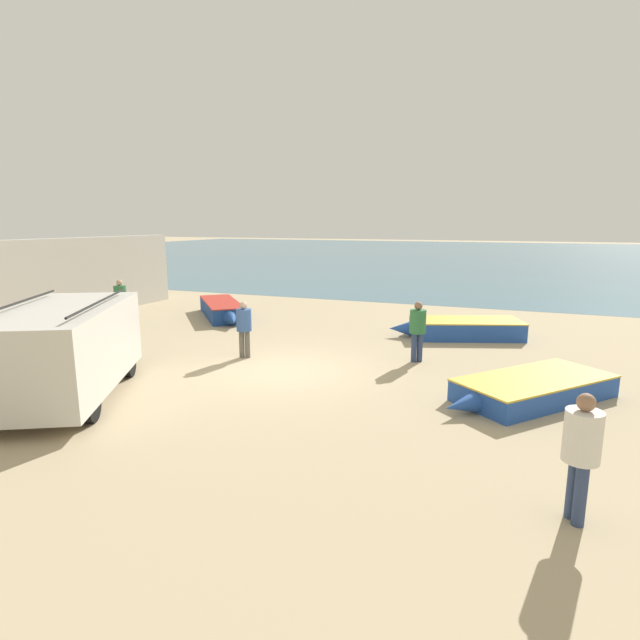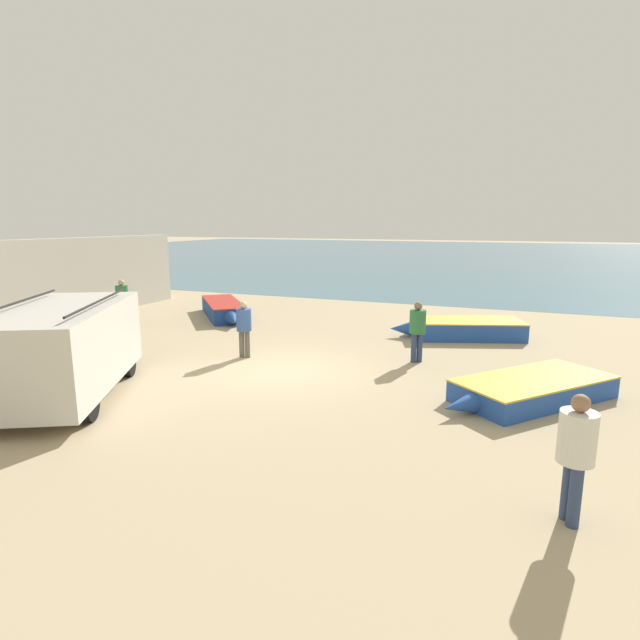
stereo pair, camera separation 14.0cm
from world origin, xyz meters
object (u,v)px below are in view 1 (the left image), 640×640
fishing_rowboat_0 (462,328)px  fishing_rowboat_1 (531,389)px  fisherman_2 (244,324)px  fisherman_1 (418,326)px  parked_van (64,348)px  fishing_rowboat_2 (222,310)px  fisherman_3 (581,446)px  fisherman_0 (120,298)px

fishing_rowboat_0 → fishing_rowboat_1: size_ratio=1.14×
fishing_rowboat_1 → fisherman_2: bearing=-54.9°
fisherman_1 → fishing_rowboat_1: bearing=-158.1°
parked_van → fisherman_2: 4.80m
fisherman_1 → fisherman_2: fisherman_1 is taller
parked_van → fishing_rowboat_2: bearing=-16.6°
fishing_rowboat_2 → fisherman_2: size_ratio=2.58×
fishing_rowboat_2 → fisherman_3: fisherman_3 is taller
fisherman_1 → fisherman_3: size_ratio=0.97×
fishing_rowboat_0 → fisherman_1: 3.76m
fishing_rowboat_0 → fishing_rowboat_2: size_ratio=1.07×
fishing_rowboat_2 → fisherman_3: size_ratio=2.41×
parked_van → fishing_rowboat_2: (-1.97, 9.44, -0.81)m
fishing_rowboat_1 → fishing_rowboat_2: 12.94m
fisherman_0 → fisherman_3: fisherman_3 is taller
fishing_rowboat_1 → fisherman_1: fisherman_1 is taller
fisherman_2 → fisherman_0: bearing=51.9°
fishing_rowboat_0 → fisherman_2: (-5.54, -4.96, 0.67)m
fisherman_3 → fisherman_0: bearing=-51.3°
fisherman_0 → fisherman_2: 7.13m
fishing_rowboat_1 → fisherman_3: (0.43, -4.73, 0.80)m
fisherman_2 → fishing_rowboat_1: bearing=-113.8°
fisherman_1 → fisherman_2: 4.89m
fishing_rowboat_0 → fishing_rowboat_1: bearing=90.5°
fisherman_0 → fisherman_2: (6.71, -2.41, -0.05)m
fishing_rowboat_2 → fisherman_0: 3.89m
parked_van → fishing_rowboat_1: bearing=-97.6°
fisherman_2 → fishing_rowboat_2: bearing=19.6°
fishing_rowboat_0 → fishing_rowboat_2: 9.50m
parked_van → fisherman_2: parked_van is taller
fisherman_0 → fishing_rowboat_2: bearing=-165.3°
fisherman_0 → parked_van: bearing=95.6°
parked_van → fisherman_0: 8.27m
fishing_rowboat_0 → fisherman_3: 10.74m
fishing_rowboat_1 → fishing_rowboat_2: bearing=-76.0°
fishing_rowboat_0 → fisherman_1: fisherman_1 is taller
parked_van → fisherman_1: size_ratio=3.09×
fisherman_0 → fisherman_1: (11.40, -1.04, -0.01)m
fishing_rowboat_2 → fisherman_1: bearing=25.6°
fishing_rowboat_1 → fisherman_0: size_ratio=2.30×
fishing_rowboat_2 → fisherman_2: bearing=-3.3°
fisherman_1 → fisherman_3: fisherman_3 is taller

